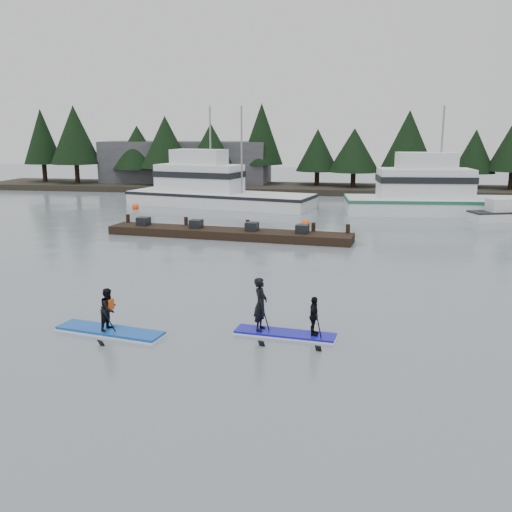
% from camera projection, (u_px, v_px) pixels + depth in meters
% --- Properties ---
extents(ground, '(160.00, 160.00, 0.00)m').
position_uv_depth(ground, '(226.00, 329.00, 18.43)').
color(ground, slate).
rests_on(ground, ground).
extents(far_shore, '(70.00, 8.00, 0.60)m').
position_uv_depth(far_shore, '(312.00, 189.00, 58.81)').
color(far_shore, '#2D281E').
rests_on(far_shore, ground).
extents(treeline, '(60.00, 4.00, 8.00)m').
position_uv_depth(treeline, '(312.00, 192.00, 58.88)').
color(treeline, black).
rests_on(treeline, ground).
extents(waterfront_building, '(18.00, 6.00, 5.00)m').
position_uv_depth(waterfront_building, '(186.00, 165.00, 62.48)').
color(waterfront_building, '#4C4C51').
rests_on(waterfront_building, ground).
extents(fishing_boat_large, '(16.27, 7.88, 9.08)m').
position_uv_depth(fishing_boat_large, '(214.00, 198.00, 47.86)').
color(fishing_boat_large, white).
rests_on(fishing_boat_large, ground).
extents(fishing_boat_medium, '(15.66, 5.65, 9.02)m').
position_uv_depth(fishing_boat_medium, '(442.00, 205.00, 43.51)').
color(fishing_boat_medium, white).
rests_on(fishing_boat_medium, ground).
extents(skiff, '(5.93, 3.41, 0.66)m').
position_uv_depth(skiff, '(510.00, 216.00, 40.22)').
color(skiff, white).
rests_on(skiff, ground).
extents(floating_dock, '(14.93, 3.68, 0.49)m').
position_uv_depth(floating_dock, '(228.00, 234.00, 33.85)').
color(floating_dock, black).
rests_on(floating_dock, ground).
extents(buoy_b, '(0.62, 0.62, 0.62)m').
position_uv_depth(buoy_b, '(305.00, 227.00, 37.63)').
color(buoy_b, '#FB490C').
rests_on(buoy_b, ground).
extents(buoy_a, '(0.55, 0.55, 0.55)m').
position_uv_depth(buoy_a, '(135.00, 209.00, 46.08)').
color(buoy_a, '#FB490C').
rests_on(buoy_a, ground).
extents(paddleboard_solo, '(3.65, 1.54, 1.89)m').
position_uv_depth(paddleboard_solo, '(109.00, 319.00, 17.96)').
color(paddleboard_solo, '#124BB1').
rests_on(paddleboard_solo, ground).
extents(paddleboard_duo, '(3.23, 1.34, 2.29)m').
position_uv_depth(paddleboard_duo, '(282.00, 316.00, 17.75)').
color(paddleboard_duo, '#1312B0').
rests_on(paddleboard_duo, ground).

